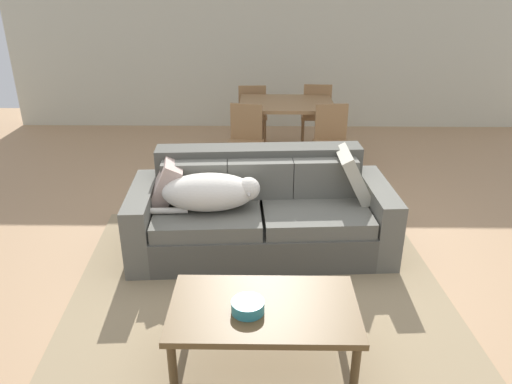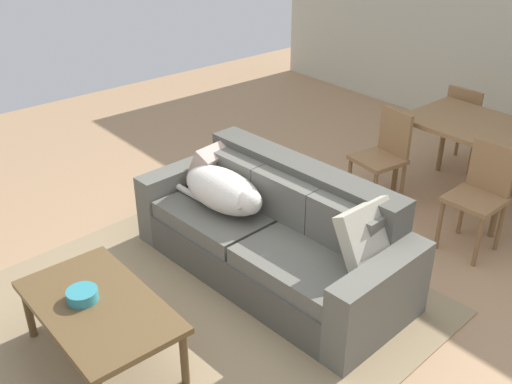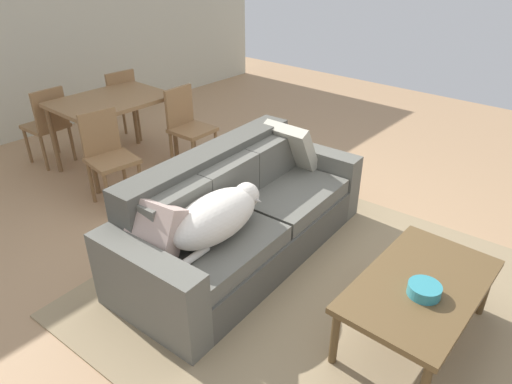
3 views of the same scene
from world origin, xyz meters
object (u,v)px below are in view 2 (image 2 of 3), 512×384
object	(u,v)px
dining_chair_near_left	(384,153)
dining_chair_near_right	(480,192)
throw_pillow_by_right_arm	(370,238)
coffee_table	(99,310)
throw_pillow_by_left_arm	(212,166)
dining_table	(474,132)
couch	(276,235)
dining_chair_far_left	(466,123)
dog_on_left_cushion	(224,191)
bowl_on_coffee_table	(82,295)

from	to	relation	value
dining_chair_near_left	dining_chair_near_right	xyz separation A→B (m)	(0.97, -0.01, 0.01)
throw_pillow_by_right_arm	coffee_table	distance (m)	1.76
throw_pillow_by_left_arm	dining_table	bearing A→B (deg)	62.32
couch	dining_chair_near_right	bearing A→B (deg)	58.11
throw_pillow_by_left_arm	dining_chair_near_left	size ratio (longest dim) A/B	0.41
throw_pillow_by_left_arm	coffee_table	xyz separation A→B (m)	(0.83, -1.46, -0.21)
throw_pillow_by_left_arm	dining_chair_near_left	bearing A→B (deg)	67.38
dining_chair_far_left	throw_pillow_by_right_arm	bearing A→B (deg)	106.39
dog_on_left_cushion	dining_table	distance (m)	2.38
dining_table	coffee_table	bearing A→B (deg)	-94.40
throw_pillow_by_right_arm	dining_chair_near_right	world-z (taller)	dining_chair_near_right
dog_on_left_cushion	dining_chair_far_left	world-z (taller)	dining_chair_far_left
throw_pillow_by_left_arm	bowl_on_coffee_table	size ratio (longest dim) A/B	1.92
dining_table	dining_chair_near_right	distance (m)	0.82
coffee_table	dining_chair_near_left	xyz separation A→B (m)	(-0.21, 2.94, 0.10)
dog_on_left_cushion	dining_chair_far_left	size ratio (longest dim) A/B	1.06
dining_table	dining_chair_near_right	bearing A→B (deg)	-52.62
throw_pillow_by_left_arm	coffee_table	distance (m)	1.69
dog_on_left_cushion	dining_chair_near_left	xyz separation A→B (m)	(0.21, 1.65, -0.09)
couch	dining_chair_near_left	world-z (taller)	dining_chair_near_left
dining_table	dining_chair_near_left	bearing A→B (deg)	-127.93
dog_on_left_cushion	throw_pillow_by_right_arm	xyz separation A→B (m)	(1.19, 0.28, 0.04)
couch	coffee_table	world-z (taller)	couch
coffee_table	dining_table	bearing A→B (deg)	85.60
dog_on_left_cushion	throw_pillow_by_left_arm	size ratio (longest dim) A/B	2.53
throw_pillow_by_right_arm	coffee_table	size ratio (longest dim) A/B	0.40
dining_chair_near_left	dining_chair_far_left	world-z (taller)	dining_chair_near_left
throw_pillow_by_right_arm	dining_chair_near_right	distance (m)	1.36
throw_pillow_by_left_arm	dining_chair_far_left	size ratio (longest dim) A/B	0.42
dining_chair_near_right	couch	bearing A→B (deg)	-120.30
bowl_on_coffee_table	throw_pillow_by_right_arm	bearing A→B (deg)	62.01
bowl_on_coffee_table	dining_table	xyz separation A→B (m)	(0.37, 3.61, 0.21)
coffee_table	dining_chair_near_left	bearing A→B (deg)	94.13
dog_on_left_cushion	dining_chair_near_left	distance (m)	1.67
dog_on_left_cushion	throw_pillow_by_left_arm	bearing A→B (deg)	152.66
couch	bowl_on_coffee_table	bearing A→B (deg)	-96.12
bowl_on_coffee_table	dog_on_left_cushion	bearing A→B (deg)	103.98
coffee_table	dining_table	xyz separation A→B (m)	(0.27, 3.56, 0.30)
couch	dining_chair_near_left	xyz separation A→B (m)	(-0.19, 1.48, 0.18)
throw_pillow_by_left_arm	bowl_on_coffee_table	bearing A→B (deg)	-64.14
coffee_table	dining_chair_near_left	world-z (taller)	dining_chair_near_left
dog_on_left_cushion	dining_chair_near_left	world-z (taller)	dining_chair_near_left
coffee_table	throw_pillow_by_left_arm	bearing A→B (deg)	119.42
dog_on_left_cushion	couch	bearing A→B (deg)	19.67
couch	bowl_on_coffee_table	distance (m)	1.52
dining_chair_near_left	couch	bearing A→B (deg)	-75.50
couch	dining_chair_near_right	size ratio (longest dim) A/B	2.52
bowl_on_coffee_table	dining_chair_near_left	world-z (taller)	dining_chair_near_left
throw_pillow_by_right_arm	dining_table	size ratio (longest dim) A/B	0.39
couch	dog_on_left_cushion	distance (m)	0.51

